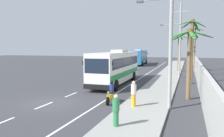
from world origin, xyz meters
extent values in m
plane|color=#3A3A3F|center=(0.00, 0.00, 0.00)|extent=(160.00, 160.00, 0.00)
cube|color=#999993|center=(6.80, 10.00, 0.07)|extent=(3.20, 90.00, 0.14)
cube|color=white|center=(0.00, -4.64, 0.00)|extent=(0.16, 2.00, 0.01)
cube|color=white|center=(0.00, -0.79, 0.00)|extent=(0.16, 2.00, 0.01)
cube|color=white|center=(0.00, 3.05, 0.00)|extent=(0.16, 2.00, 0.01)
cube|color=white|center=(0.00, 6.89, 0.00)|extent=(0.16, 2.00, 0.01)
cube|color=white|center=(0.00, 10.73, 0.00)|extent=(0.16, 2.00, 0.01)
cube|color=white|center=(0.00, 14.57, 0.00)|extent=(0.16, 2.00, 0.01)
cube|color=white|center=(0.00, 18.41, 0.00)|extent=(0.16, 2.00, 0.01)
cube|color=white|center=(0.00, 22.25, 0.00)|extent=(0.16, 2.00, 0.01)
cube|color=white|center=(0.00, 26.09, 0.00)|extent=(0.16, 2.00, 0.01)
cube|color=white|center=(0.00, 29.93, 0.00)|extent=(0.16, 2.00, 0.01)
cube|color=white|center=(0.00, 33.78, 0.00)|extent=(0.16, 2.00, 0.01)
cube|color=white|center=(0.00, 37.62, 0.00)|extent=(0.16, 2.00, 0.01)
cube|color=white|center=(0.00, 41.46, 0.00)|extent=(0.16, 2.00, 0.01)
cube|color=white|center=(0.00, 45.30, 0.00)|extent=(0.16, 2.00, 0.01)
cube|color=white|center=(0.00, 49.14, 0.00)|extent=(0.16, 2.00, 0.01)
cube|color=white|center=(3.52, 15.00, 0.00)|extent=(0.14, 70.00, 0.01)
cube|color=#B2B2AD|center=(10.60, 14.00, 1.26)|extent=(0.24, 60.00, 2.53)
cube|color=silver|center=(1.83, 9.91, 1.96)|extent=(2.58, 11.35, 3.14)
cube|color=#192333|center=(1.83, 10.11, 2.51)|extent=(2.60, 10.45, 1.00)
cube|color=#192333|center=(1.87, 4.28, 2.43)|extent=(2.30, 0.12, 1.32)
cube|color=#1E843D|center=(1.83, 9.91, 1.25)|extent=(2.61, 11.13, 0.56)
cube|color=black|center=(1.87, 4.19, 0.59)|extent=(2.45, 0.18, 0.44)
cube|color=#B7B7B7|center=(1.82, 11.32, 3.67)|extent=(1.39, 2.50, 0.28)
cube|color=black|center=(3.30, 4.50, 2.67)|extent=(0.12, 0.08, 0.36)
cube|color=black|center=(0.44, 4.48, 2.67)|extent=(0.12, 0.08, 0.36)
cylinder|color=black|center=(3.09, 5.95, 0.52)|extent=(0.33, 1.04, 1.04)
cylinder|color=black|center=(0.63, 5.93, 0.52)|extent=(0.33, 1.04, 1.04)
cylinder|color=black|center=(3.04, 13.31, 0.52)|extent=(0.33, 1.04, 1.04)
cylinder|color=black|center=(0.58, 13.30, 0.52)|extent=(0.33, 1.04, 1.04)
cube|color=#2366A8|center=(-1.60, 38.18, 1.86)|extent=(3.26, 12.11, 2.94)
cube|color=#192333|center=(-1.59, 37.98, 2.38)|extent=(3.22, 11.16, 0.94)
cube|color=#192333|center=(-2.01, 44.11, 2.30)|extent=(2.25, 0.25, 1.24)
cube|color=#1E843D|center=(-1.60, 38.18, 1.20)|extent=(3.28, 11.88, 0.53)
cube|color=black|center=(-2.01, 44.20, 0.59)|extent=(2.40, 0.32, 0.44)
cube|color=#B7B7B7|center=(-1.50, 36.69, 3.47)|extent=(1.52, 2.72, 0.28)
cube|color=black|center=(-3.39, 43.81, 2.52)|extent=(0.13, 0.09, 0.36)
cube|color=black|center=(-0.59, 44.00, 2.52)|extent=(0.13, 0.09, 0.36)
cylinder|color=black|center=(-3.08, 42.28, 0.52)|extent=(0.39, 1.06, 1.04)
cylinder|color=black|center=(-0.69, 42.44, 0.52)|extent=(0.39, 1.06, 1.04)
cylinder|color=black|center=(-2.55, 34.52, 0.52)|extent=(0.39, 1.06, 1.04)
cylinder|color=black|center=(-0.16, 34.68, 0.52)|extent=(0.39, 1.06, 1.04)
cylinder|color=black|center=(4.22, 0.74, 0.30)|extent=(0.11, 0.60, 0.60)
cylinder|color=black|center=(4.19, 2.10, 0.30)|extent=(0.13, 0.60, 0.60)
cube|color=gold|center=(4.21, 1.37, 0.52)|extent=(0.26, 1.10, 0.36)
cube|color=black|center=(4.20, 1.67, 0.72)|extent=(0.25, 0.60, 0.12)
cylinder|color=gray|center=(4.22, 0.86, 0.60)|extent=(0.07, 0.32, 0.67)
cylinder|color=black|center=(4.21, 0.96, 1.04)|extent=(0.56, 0.05, 0.04)
sphere|color=#EAEACC|center=(4.22, 0.84, 0.90)|extent=(0.14, 0.14, 0.14)
cylinder|color=navy|center=(4.20, 1.62, 1.06)|extent=(0.32, 0.32, 0.67)
sphere|color=black|center=(4.20, 1.62, 1.52)|extent=(0.26, 0.26, 0.26)
cylinder|color=#2D7A47|center=(6.18, -3.42, 0.53)|extent=(0.28, 0.28, 0.78)
cylinder|color=#2D7A47|center=(6.18, -3.42, 1.23)|extent=(0.36, 0.36, 0.62)
sphere|color=beige|center=(6.18, -3.42, 1.64)|extent=(0.22, 0.22, 0.22)
cylinder|color=gold|center=(6.13, 0.54, 0.56)|extent=(0.28, 0.28, 0.83)
cylinder|color=beige|center=(6.13, 0.54, 1.30)|extent=(0.36, 0.36, 0.66)
sphere|color=beige|center=(6.13, 0.54, 1.74)|extent=(0.24, 0.24, 0.24)
cylinder|color=#9E9E99|center=(8.39, 1.19, 5.08)|extent=(0.24, 0.24, 10.16)
cylinder|color=#9E9E99|center=(7.37, 1.19, 7.15)|extent=(2.05, 0.09, 0.09)
cube|color=#4C4C51|center=(6.34, 1.19, 7.09)|extent=(0.44, 0.24, 0.14)
cylinder|color=#9E9E99|center=(8.36, 17.45, 4.99)|extent=(0.24, 0.24, 9.97)
cube|color=#9E9E99|center=(8.36, 17.45, 8.79)|extent=(2.23, 0.12, 0.12)
cylinder|color=#4C4742|center=(7.47, 17.45, 8.91)|extent=(0.08, 0.08, 0.16)
cylinder|color=#4C4742|center=(9.25, 17.45, 8.91)|extent=(0.08, 0.08, 0.16)
cylinder|color=#9E9E99|center=(7.14, 17.45, 7.16)|extent=(2.44, 0.09, 0.09)
cube|color=#4C4C51|center=(5.92, 17.45, 7.10)|extent=(0.44, 0.24, 0.14)
cylinder|color=brown|center=(9.55, 4.46, 2.62)|extent=(0.33, 0.33, 5.23)
ellipsoid|color=#337F33|center=(10.41, 4.54, 5.05)|extent=(1.79, 0.51, 0.67)
ellipsoid|color=#337F33|center=(9.86, 5.28, 5.08)|extent=(0.96, 1.79, 0.62)
ellipsoid|color=#337F33|center=(8.81, 4.81, 4.96)|extent=(1.69, 1.04, 0.86)
ellipsoid|color=#337F33|center=(8.85, 3.95, 5.08)|extent=(1.64, 1.33, 0.63)
ellipsoid|color=#337F33|center=(9.76, 3.66, 4.97)|extent=(0.76, 1.75, 0.83)
sphere|color=brown|center=(9.55, 4.46, 5.28)|extent=(0.56, 0.56, 0.56)
cylinder|color=brown|center=(7.88, 25.07, 3.00)|extent=(0.30, 0.30, 6.00)
ellipsoid|color=#337F33|center=(8.67, 25.05, 5.80)|extent=(1.61, 0.38, 0.72)
ellipsoid|color=#337F33|center=(8.14, 25.77, 5.73)|extent=(0.88, 1.58, 0.86)
ellipsoid|color=#337F33|center=(7.42, 25.68, 5.76)|extent=(1.24, 1.48, 0.79)
ellipsoid|color=#337F33|center=(7.14, 25.07, 5.71)|extent=(1.54, 0.37, 0.89)
ellipsoid|color=#337F33|center=(7.40, 24.43, 5.84)|extent=(1.27, 1.52, 0.64)
ellipsoid|color=#337F33|center=(8.32, 24.40, 5.83)|extent=(1.19, 1.56, 0.67)
sphere|color=brown|center=(7.88, 25.07, 6.05)|extent=(0.56, 0.56, 0.56)
cylinder|color=brown|center=(10.40, 26.58, 3.67)|extent=(0.26, 0.26, 7.34)
ellipsoid|color=#337F33|center=(11.09, 26.60, 7.13)|extent=(1.44, 0.40, 0.74)
ellipsoid|color=#337F33|center=(10.81, 27.12, 7.11)|extent=(1.15, 1.34, 0.77)
ellipsoid|color=#337F33|center=(10.04, 27.15, 7.09)|extent=(1.05, 1.38, 0.80)
ellipsoid|color=#337F33|center=(9.72, 26.70, 7.13)|extent=(1.47, 0.61, 0.74)
ellipsoid|color=#337F33|center=(10.16, 25.91, 7.18)|extent=(0.83, 1.50, 0.64)
ellipsoid|color=#337F33|center=(10.71, 25.91, 7.25)|extent=(0.97, 1.50, 0.51)
sphere|color=brown|center=(10.40, 26.58, 7.39)|extent=(0.56, 0.56, 0.56)
cylinder|color=brown|center=(9.80, 12.70, 3.45)|extent=(0.34, 0.34, 6.89)
ellipsoid|color=#28702D|center=(10.52, 12.77, 6.63)|extent=(1.52, 0.49, 0.84)
ellipsoid|color=#28702D|center=(10.09, 13.35, 6.61)|extent=(0.93, 1.50, 0.87)
ellipsoid|color=#28702D|center=(9.19, 13.07, 6.62)|extent=(1.46, 1.07, 0.85)
ellipsoid|color=#28702D|center=(9.11, 12.35, 6.77)|extent=(1.58, 1.04, 0.55)
ellipsoid|color=#28702D|center=(10.19, 12.02, 6.79)|extent=(1.09, 1.56, 0.52)
sphere|color=brown|center=(9.80, 12.70, 6.94)|extent=(0.56, 0.56, 0.56)
camera|label=1|loc=(9.53, -13.76, 4.07)|focal=35.81mm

